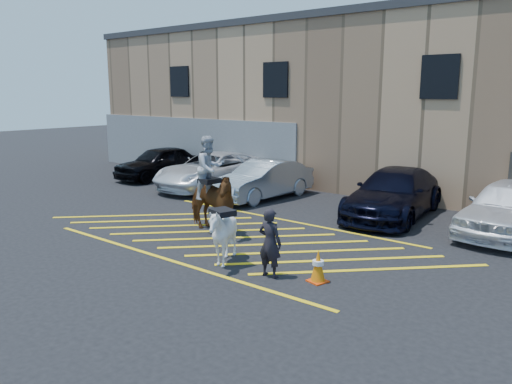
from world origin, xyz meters
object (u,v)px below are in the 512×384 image
Objects in this scene: car_black_suv at (160,163)px; traffic_cone at (318,266)px; car_white_suv at (509,208)px; saddled_white at (223,235)px; car_silver_sedan at (263,180)px; car_blue_suv at (394,193)px; handler at (270,243)px; car_white_pickup at (212,171)px; mounted_bay at (210,194)px.

car_black_suv reaches higher than traffic_cone.
car_white_suv is 6.54× the size of traffic_cone.
saddled_white reaches higher than traffic_cone.
traffic_cone is (6.30, -6.15, -0.37)m from car_silver_sedan.
car_black_suv reaches higher than car_silver_sedan.
handler is (0.13, -7.04, 0.01)m from car_blue_suv.
car_white_pickup is 3.45× the size of saddled_white.
mounted_bay reaches higher than saddled_white.
car_black_suv is at bearing 147.91° from mounted_bay.
car_blue_suv reaches higher than car_black_suv.
car_white_suv is 1.67× the size of mounted_bay.
car_white_suv is at bearing -5.85° from car_blue_suv.
car_black_suv is 6.73m from car_silver_sedan.
car_white_pickup is 6.91m from mounted_bay.
car_blue_suv is (11.86, -0.04, 0.01)m from car_black_suv.
car_blue_suv reaches higher than saddled_white.
car_silver_sedan is 1.57× the size of mounted_bay.
car_silver_sedan reaches higher than traffic_cone.
car_black_suv is 0.95× the size of car_white_suv.
car_silver_sedan is at bearing -6.37° from car_white_pickup.
car_silver_sedan is 2.84× the size of handler.
car_white_pickup is at bearing -43.11° from handler.
car_blue_suv is at bearing 9.86° from car_silver_sedan.
mounted_bay is (-3.47, -5.22, 0.37)m from car_blue_suv.
car_silver_sedan reaches higher than saddled_white.
car_blue_suv is 7.04m from handler.
car_black_suv is 2.86× the size of handler.
car_black_suv is at bearing 174.30° from car_blue_suv.
car_white_pickup reaches higher than traffic_cone.
mounted_bay is 2.92m from saddled_white.
car_white_suv is 7.79m from handler.
traffic_cone is at bearing -17.02° from mounted_bay.
car_white_pickup is at bearing -174.66° from car_white_suv.
mounted_bay is 3.92× the size of traffic_cone.
mounted_bay is (-3.59, 1.82, 0.36)m from handler.
car_white_pickup is 3.50× the size of handler.
car_white_pickup is 3.03m from car_silver_sedan.
car_black_suv is 3.70m from car_white_pickup.
traffic_cone is at bearing -105.11° from car_white_suv.
car_blue_suv is 6.28m from mounted_bay.
car_black_suv is 12.78m from saddled_white.
car_blue_suv is at bearing 99.80° from traffic_cone.
saddled_white is (-4.77, -7.06, -0.08)m from car_white_suv.
saddled_white is (-1.38, -0.05, -0.06)m from handler.
car_white_suv is 7.04m from traffic_cone.
car_white_suv is (15.38, -0.07, 0.04)m from car_black_suv.
handler is at bearing -40.12° from car_white_pickup.
car_black_suv is 6.19× the size of traffic_cone.
mounted_bay is at bearing 139.93° from saddled_white.
handler reaches higher than car_silver_sedan.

